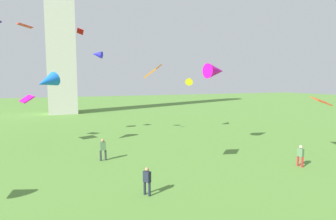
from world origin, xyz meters
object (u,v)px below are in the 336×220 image
person_4 (147,179)px  kite_flying_10 (80,31)px  kite_flying_7 (215,71)px  kite_flying_6 (321,101)px  kite_flying_11 (27,99)px  person_2 (300,155)px  kite_flying_0 (25,26)px  kite_flying_4 (97,54)px  kite_flying_5 (153,71)px  kite_flying_2 (47,81)px  person_0 (103,148)px  kite_flying_9 (190,80)px

person_4 → kite_flying_10: 18.08m
kite_flying_7 → kite_flying_10: bearing=51.6°
kite_flying_6 → kite_flying_11: 27.21m
person_2 → kite_flying_0: size_ratio=1.04×
kite_flying_4 → kite_flying_5: (1.15, -14.87, -2.31)m
kite_flying_2 → person_0: bearing=-5.0°
kite_flying_2 → kite_flying_10: bearing=68.8°
kite_flying_11 → person_2: bearing=-149.4°
kite_flying_0 → kite_flying_6: 29.37m
kite_flying_9 → kite_flying_11: (-18.81, -1.79, -1.89)m
kite_flying_4 → kite_flying_6: size_ratio=0.83×
person_4 → kite_flying_7: bearing=101.0°
kite_flying_9 → kite_flying_11: kite_flying_9 is taller
kite_flying_2 → kite_flying_11: size_ratio=1.39×
kite_flying_4 → person_0: bearing=23.0°
person_4 → kite_flying_2: bearing=171.1°
kite_flying_2 → kite_flying_6: size_ratio=1.49×
person_4 → kite_flying_9: (11.89, 17.52, 5.70)m
person_4 → kite_flying_10: bearing=157.8°
kite_flying_2 → kite_flying_11: bearing=-180.0°
person_2 → kite_flying_2: kite_flying_2 is taller
person_0 → kite_flying_7: bearing=3.0°
person_4 → kite_flying_4: 19.38m
person_2 → kite_flying_9: kite_flying_9 is taller
person_2 → kite_flying_5: kite_flying_5 is taller
person_0 → kite_flying_10: (-0.78, 6.69, 10.33)m
kite_flying_4 → kite_flying_10: bearing=-5.8°
kite_flying_9 → person_2: bearing=126.2°
person_0 → kite_flying_2: (-3.99, 5.56, 5.41)m
person_4 → kite_flying_9: bearing=116.5°
kite_flying_5 → person_0: bearing=60.7°
kite_flying_10 → kite_flying_11: size_ratio=0.50×
kite_flying_2 → kite_flying_11: 3.35m
kite_flying_10 → kite_flying_0: bearing=-123.8°
kite_flying_6 → person_2: bearing=-145.7°
kite_flying_5 → kite_flying_11: 15.74m
kite_flying_0 → kite_flying_5: kite_flying_0 is taller
person_0 → kite_flying_2: bearing=126.5°
person_2 → kite_flying_6: size_ratio=0.96×
kite_flying_4 → kite_flying_10: 3.92m
person_0 → kite_flying_7: kite_flying_7 is taller
kite_flying_0 → kite_flying_2: (1.86, -4.54, -5.69)m
kite_flying_9 → kite_flying_10: bearing=46.3°
kite_flying_11 → person_4: bearing=-177.2°
kite_flying_0 → kite_flying_11: bearing=71.5°
kite_flying_7 → kite_flying_9: kite_flying_7 is taller
kite_flying_5 → person_2: bearing=-64.1°
kite_flying_0 → person_2: bearing=119.5°
kite_flying_6 → kite_flying_11: kite_flying_6 is taller
kite_flying_11 → kite_flying_6: bearing=-140.7°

